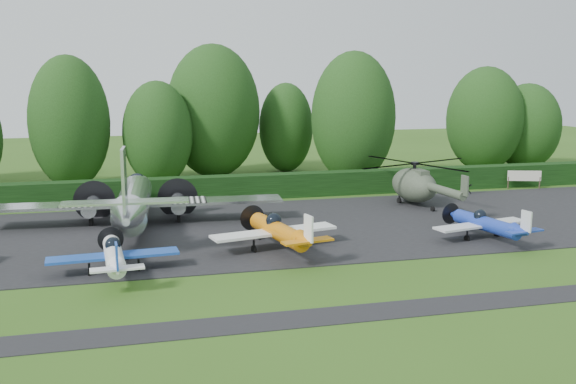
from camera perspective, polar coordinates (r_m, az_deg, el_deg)
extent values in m
plane|color=#305518|center=(33.11, -5.08, -7.77)|extent=(160.00, 160.00, 0.00)
cube|color=black|center=(42.64, -7.17, -3.63)|extent=(70.00, 18.00, 0.01)
cube|color=black|center=(27.55, -3.10, -11.60)|extent=(70.00, 2.00, 0.00)
cube|color=black|center=(53.32, -8.59, -0.80)|extent=(90.00, 1.60, 2.00)
cylinder|color=silver|center=(44.62, -13.56, -0.88)|extent=(2.14, 11.18, 2.14)
cone|color=silver|center=(50.78, -13.63, 0.48)|extent=(2.14, 1.40, 2.14)
cone|color=silver|center=(37.96, -13.48, -2.14)|extent=(2.14, 2.80, 2.14)
sphere|color=black|center=(49.82, -13.64, 0.83)|extent=(1.40, 1.40, 1.40)
cube|color=silver|center=(45.59, -13.55, -1.00)|extent=(20.50, 2.24, 0.20)
cube|color=white|center=(45.71, -18.23, -1.06)|extent=(2.42, 2.33, 0.05)
cube|color=white|center=(45.73, -8.89, -0.65)|extent=(2.42, 2.33, 0.05)
cylinder|color=silver|center=(46.27, -17.24, -1.31)|extent=(1.02, 2.98, 1.02)
cylinder|color=silver|center=(46.29, -9.86, -0.98)|extent=(1.02, 2.98, 1.02)
cylinder|color=black|center=(48.33, -17.11, -0.81)|extent=(2.98, 0.03, 2.98)
cylinder|color=black|center=(48.34, -10.04, -0.50)|extent=(2.98, 0.03, 2.98)
cube|color=silver|center=(37.02, -13.53, -0.84)|extent=(6.99, 1.30, 0.13)
cube|color=silver|center=(36.52, -13.62, 1.08)|extent=(0.17, 2.05, 3.54)
cylinder|color=black|center=(46.12, -17.20, -2.65)|extent=(0.23, 0.84, 0.84)
cylinder|color=black|center=(46.14, -9.78, -2.32)|extent=(0.23, 0.84, 0.84)
cylinder|color=black|center=(37.38, -13.32, -5.60)|extent=(0.17, 0.41, 0.41)
cylinder|color=white|center=(34.57, -15.22, -5.47)|extent=(0.93, 5.31, 0.93)
sphere|color=black|center=(35.02, -15.24, -4.53)|extent=(0.81, 0.81, 0.81)
cube|color=#1D47AF|center=(35.08, -15.19, -5.49)|extent=(6.76, 1.26, 0.14)
cube|color=white|center=(31.45, -15.35, -6.62)|extent=(2.51, 0.68, 0.10)
cube|color=#1D47AF|center=(31.18, -15.41, -5.57)|extent=(0.10, 0.77, 1.26)
cylinder|color=black|center=(37.88, -15.12, -4.07)|extent=(1.45, 0.02, 1.45)
cylinder|color=black|center=(35.16, -17.20, -6.82)|extent=(0.14, 0.42, 0.42)
cylinder|color=black|center=(35.09, -13.08, -6.65)|extent=(0.14, 0.42, 0.42)
cylinder|color=black|center=(37.24, -15.08, -5.77)|extent=(0.12, 0.39, 0.39)
cylinder|color=#CE720C|center=(37.75, -0.86, -3.50)|extent=(1.06, 6.09, 1.06)
sphere|color=black|center=(38.27, -1.08, -2.54)|extent=(0.93, 0.93, 0.93)
cube|color=white|center=(38.32, -1.04, -3.55)|extent=(7.76, 1.44, 0.16)
cube|color=#CE720C|center=(34.25, 0.53, -4.49)|extent=(2.88, 0.78, 0.11)
cube|color=white|center=(33.96, 0.58, -3.37)|extent=(0.11, 0.89, 1.44)
cylinder|color=black|center=(41.49, -2.09, -2.22)|extent=(1.66, 0.02, 1.66)
cylinder|color=black|center=(38.04, -3.09, -5.00)|extent=(0.16, 0.49, 0.49)
cylinder|color=black|center=(38.66, 1.12, -4.73)|extent=(0.16, 0.49, 0.49)
cylinder|color=black|center=(40.73, -1.77, -3.97)|extent=(0.13, 0.44, 0.44)
cylinder|color=#1B36A5|center=(42.14, 17.20, -2.73)|extent=(0.91, 5.23, 0.91)
sphere|color=black|center=(42.53, 16.84, -2.00)|extent=(0.80, 0.80, 0.80)
cube|color=silver|center=(42.57, 16.86, -2.78)|extent=(6.66, 1.24, 0.13)
cube|color=#1B36A5|center=(39.52, 19.55, -3.38)|extent=(2.47, 0.67, 0.10)
cube|color=silver|center=(39.31, 19.68, -2.54)|extent=(0.10, 0.76, 1.24)
cylinder|color=black|center=(44.99, 14.99, -1.80)|extent=(1.43, 0.02, 1.43)
cylinder|color=black|center=(41.97, 15.48, -3.93)|extent=(0.13, 0.42, 0.42)
cylinder|color=black|center=(43.22, 18.35, -3.67)|extent=(0.13, 0.42, 0.42)
cylinder|color=black|center=(44.42, 15.50, -3.16)|extent=(0.11, 0.38, 0.38)
ellipsoid|color=#3E4737|center=(51.93, 11.14, 0.61)|extent=(2.78, 5.10, 2.67)
cylinder|color=#3E4737|center=(48.33, 13.15, 0.13)|extent=(0.62, 5.35, 0.62)
cube|color=#3E4737|center=(45.79, 14.75, 0.51)|extent=(0.11, 0.80, 1.43)
cylinder|color=black|center=(51.72, 11.19, 2.07)|extent=(0.27, 0.27, 0.71)
cylinder|color=black|center=(51.66, 11.21, 2.51)|extent=(0.62, 0.62, 0.22)
cylinder|color=black|center=(51.66, 11.21, 2.51)|extent=(10.70, 10.70, 0.05)
cube|color=#3E4737|center=(51.12, 11.51, 1.61)|extent=(0.80, 1.78, 0.62)
ellipsoid|color=black|center=(53.19, 10.49, 0.97)|extent=(1.69, 1.69, 1.53)
cylinder|color=black|center=(52.44, 9.87, -0.74)|extent=(0.16, 0.50, 0.50)
cylinder|color=black|center=(53.18, 11.63, -0.64)|extent=(0.16, 0.50, 0.50)
cylinder|color=black|center=(49.66, 12.47, -1.51)|extent=(0.14, 0.43, 0.43)
cylinder|color=#3F3326|center=(61.14, 19.14, 0.71)|extent=(0.11, 0.11, 1.12)
cylinder|color=#3F3326|center=(62.70, 21.29, 0.81)|extent=(0.11, 0.11, 1.12)
cube|color=beige|center=(61.81, 20.27, 1.36)|extent=(2.99, 0.07, 0.93)
cylinder|color=black|center=(74.81, 20.28, 3.09)|extent=(0.70, 0.70, 3.05)
ellipsoid|color=#1C3B12|center=(74.50, 20.43, 5.48)|extent=(7.27, 7.27, 9.32)
cylinder|color=black|center=(68.27, -0.18, 3.10)|extent=(0.70, 0.70, 3.08)
ellipsoid|color=#1C3B12|center=(67.94, -0.19, 5.75)|extent=(5.68, 5.68, 9.40)
cylinder|color=black|center=(61.56, -18.64, 2.13)|extent=(0.70, 0.70, 3.93)
ellipsoid|color=#1C3B12|center=(61.14, -18.86, 5.88)|extent=(7.14, 7.14, 12.02)
cylinder|color=black|center=(62.13, 5.76, 2.77)|extent=(0.70, 0.70, 4.08)
ellipsoid|color=#1C3B12|center=(61.71, 5.83, 6.63)|extent=(8.03, 8.03, 12.46)
cylinder|color=black|center=(71.64, 16.92, 3.22)|extent=(0.70, 0.70, 3.63)
ellipsoid|color=#1C3B12|center=(71.29, 17.08, 6.19)|extent=(7.98, 7.98, 11.09)
cylinder|color=black|center=(61.00, -11.39, 2.05)|extent=(0.70, 0.70, 3.18)
ellipsoid|color=#1C3B12|center=(60.61, -11.50, 5.11)|extent=(6.42, 6.42, 9.72)
cylinder|color=black|center=(64.96, -6.57, 3.21)|extent=(0.70, 0.70, 4.33)
ellipsoid|color=#1C3B12|center=(64.55, -6.65, 7.13)|extent=(9.24, 9.24, 13.23)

